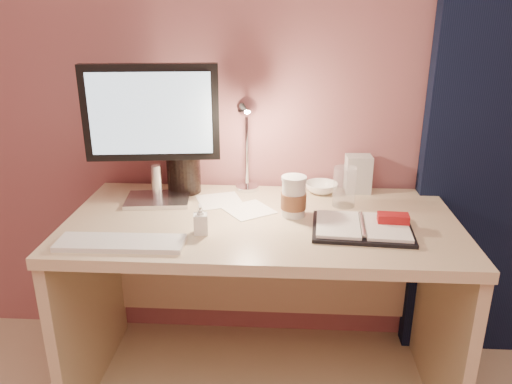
# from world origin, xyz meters

# --- Properties ---
(desk) EXTENTS (1.40, 0.70, 0.73)m
(desk) POSITION_xyz_m (0.00, 1.45, 0.50)
(desk) COLOR #C0B488
(desk) RESTS_ON ground
(monitor) EXTENTS (0.50, 0.20, 0.53)m
(monitor) POSITION_xyz_m (-0.42, 1.52, 1.05)
(monitor) COLOR silver
(monitor) RESTS_ON desk
(keyboard) EXTENTS (0.41, 0.13, 0.02)m
(keyboard) POSITION_xyz_m (-0.44, 1.14, 0.74)
(keyboard) COLOR white
(keyboard) RESTS_ON desk
(planner) EXTENTS (0.35, 0.27, 0.05)m
(planner) POSITION_xyz_m (0.35, 1.30, 0.74)
(planner) COLOR black
(planner) RESTS_ON desk
(paper_a) EXTENTS (0.22, 0.22, 0.00)m
(paper_a) POSITION_xyz_m (-0.05, 1.45, 0.73)
(paper_a) COLOR white
(paper_a) RESTS_ON desk
(paper_b) EXTENTS (0.15, 0.15, 0.00)m
(paper_b) POSITION_xyz_m (0.25, 1.36, 0.73)
(paper_b) COLOR white
(paper_b) RESTS_ON desk
(paper_c) EXTENTS (0.21, 0.21, 0.00)m
(paper_c) POSITION_xyz_m (-0.18, 1.54, 0.73)
(paper_c) COLOR white
(paper_c) RESTS_ON desk
(coffee_cup) EXTENTS (0.09, 0.09, 0.15)m
(coffee_cup) POSITION_xyz_m (0.11, 1.42, 0.80)
(coffee_cup) COLOR silver
(coffee_cup) RESTS_ON desk
(clear_cup) EXTENTS (0.09, 0.09, 0.15)m
(clear_cup) POSITION_xyz_m (0.30, 1.53, 0.81)
(clear_cup) COLOR white
(clear_cup) RESTS_ON desk
(bowl) EXTENTS (0.15, 0.15, 0.04)m
(bowl) POSITION_xyz_m (0.23, 1.66, 0.75)
(bowl) COLOR white
(bowl) RESTS_ON desk
(lotion_bottle) EXTENTS (0.05, 0.05, 0.10)m
(lotion_bottle) POSITION_xyz_m (-0.20, 1.24, 0.78)
(lotion_bottle) COLOR silver
(lotion_bottle) RESTS_ON desk
(dark_jar) EXTENTS (0.14, 0.14, 0.19)m
(dark_jar) POSITION_xyz_m (-0.33, 1.64, 0.83)
(dark_jar) COLOR black
(dark_jar) RESTS_ON desk
(product_box) EXTENTS (0.11, 0.09, 0.15)m
(product_box) POSITION_xyz_m (0.38, 1.68, 0.81)
(product_box) COLOR silver
(product_box) RESTS_ON desk
(desk_lamp) EXTENTS (0.10, 0.25, 0.41)m
(desk_lamp) POSITION_xyz_m (-0.09, 1.58, 0.99)
(desk_lamp) COLOR silver
(desk_lamp) RESTS_ON desk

